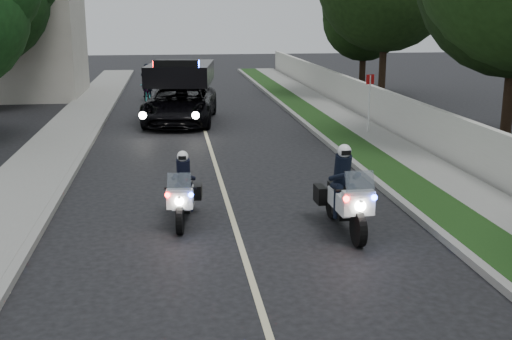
% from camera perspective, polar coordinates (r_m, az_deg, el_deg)
% --- Properties ---
extents(ground, '(120.00, 120.00, 0.00)m').
position_cam_1_polar(ground, '(10.72, -0.12, -10.71)').
color(ground, black).
rests_on(ground, ground).
extents(curb_right, '(0.20, 60.00, 0.15)m').
position_cam_1_polar(curb_right, '(20.85, 7.43, 1.71)').
color(curb_right, gray).
rests_on(curb_right, ground).
extents(grass_verge, '(1.20, 60.00, 0.16)m').
position_cam_1_polar(grass_verge, '(21.04, 9.27, 1.77)').
color(grass_verge, '#193814').
rests_on(grass_verge, ground).
extents(sidewalk_right, '(1.40, 60.00, 0.16)m').
position_cam_1_polar(sidewalk_right, '(21.45, 12.59, 1.85)').
color(sidewalk_right, gray).
rests_on(sidewalk_right, ground).
extents(property_wall, '(0.22, 60.00, 1.50)m').
position_cam_1_polar(property_wall, '(21.69, 15.17, 3.64)').
color(property_wall, beige).
rests_on(property_wall, ground).
extents(curb_left, '(0.20, 60.00, 0.15)m').
position_cam_1_polar(curb_left, '(20.34, -15.49, 1.00)').
color(curb_left, gray).
rests_on(curb_left, ground).
extents(sidewalk_left, '(2.00, 60.00, 0.16)m').
position_cam_1_polar(sidewalk_left, '(20.52, -18.54, 0.90)').
color(sidewalk_left, gray).
rests_on(sidewalk_left, ground).
extents(building_far, '(8.00, 6.00, 7.00)m').
position_cam_1_polar(building_far, '(36.71, -21.93, 11.53)').
color(building_far, '#A8A396').
rests_on(building_far, ground).
extents(lane_marking, '(0.12, 50.00, 0.01)m').
position_cam_1_polar(lane_marking, '(20.20, -3.89, 1.19)').
color(lane_marking, '#BFB78C').
rests_on(lane_marking, ground).
extents(police_moto_left, '(0.86, 1.92, 1.58)m').
position_cam_1_polar(police_moto_left, '(14.07, -6.50, -4.65)').
color(police_moto_left, white).
rests_on(police_moto_left, ground).
extents(police_moto_right, '(0.83, 2.19, 1.84)m').
position_cam_1_polar(police_moto_right, '(13.56, 7.91, -5.42)').
color(police_moto_right, silver).
rests_on(police_moto_right, ground).
extents(police_suv, '(3.45, 6.16, 2.85)m').
position_cam_1_polar(police_suv, '(26.70, -6.76, 4.29)').
color(police_suv, black).
rests_on(police_suv, ground).
extents(bicycle, '(0.79, 1.73, 0.87)m').
position_cam_1_polar(bicycle, '(33.64, -9.71, 6.19)').
color(bicycle, black).
rests_on(bicycle, ground).
extents(cyclist, '(0.65, 0.46, 1.70)m').
position_cam_1_polar(cyclist, '(33.64, -9.71, 6.19)').
color(cyclist, black).
rests_on(cyclist, ground).
extents(sign_post, '(0.47, 0.47, 2.34)m').
position_cam_1_polar(sign_post, '(24.10, 10.02, 3.11)').
color(sign_post, '#9F1B0B').
rests_on(sign_post, ground).
extents(tree_right_c, '(7.47, 7.47, 10.89)m').
position_cam_1_polar(tree_right_c, '(23.12, 21.40, 1.88)').
color(tree_right_c, black).
rests_on(tree_right_c, ground).
extents(tree_right_d, '(8.60, 8.60, 11.47)m').
position_cam_1_polar(tree_right_d, '(33.85, 11.17, 6.18)').
color(tree_right_d, '#1B3612').
rests_on(tree_right_d, ground).
extents(tree_right_e, '(5.82, 5.82, 7.94)m').
position_cam_1_polar(tree_right_e, '(37.82, 9.48, 7.06)').
color(tree_right_e, '#193410').
rests_on(tree_right_e, ground).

